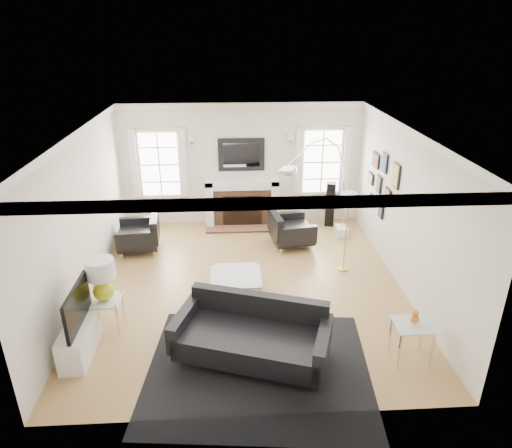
{
  "coord_description": "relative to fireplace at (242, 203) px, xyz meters",
  "views": [
    {
      "loc": [
        -0.26,
        -7.11,
        4.34
      ],
      "look_at": [
        0.18,
        0.3,
        1.09
      ],
      "focal_mm": 32.0,
      "sensor_mm": 36.0,
      "label": 1
    }
  ],
  "objects": [
    {
      "name": "speaker_tower",
      "position": [
        2.04,
        -0.14,
        -0.02
      ],
      "size": [
        0.25,
        0.25,
        1.04
      ],
      "primitive_type": "cube",
      "rotation": [
        0.0,
        0.0,
        -0.22
      ],
      "color": "black",
      "rests_on": "floor"
    },
    {
      "name": "front_wall",
      "position": [
        0.0,
        -5.79,
        0.86
      ],
      "size": [
        5.5,
        0.04,
        2.8
      ],
      "primitive_type": "cube",
      "color": "white",
      "rests_on": "floor"
    },
    {
      "name": "floor",
      "position": [
        0.0,
        -2.79,
        -0.54
      ],
      "size": [
        6.0,
        6.0,
        0.0
      ],
      "primitive_type": "plane",
      "color": "#AC8648",
      "rests_on": "ground"
    },
    {
      "name": "stick_floor_lamp",
      "position": [
        1.87,
        -2.29,
        0.82
      ],
      "size": [
        0.32,
        0.32,
        1.57
      ],
      "color": "gold",
      "rests_on": "floor"
    },
    {
      "name": "armchair_right",
      "position": [
        0.95,
        -1.17,
        -0.2
      ],
      "size": [
        0.97,
        1.05,
        0.62
      ],
      "color": "black",
      "rests_on": "floor"
    },
    {
      "name": "side_table_left",
      "position": [
        -2.2,
        -3.92,
        -0.12
      ],
      "size": [
        0.48,
        0.48,
        0.53
      ],
      "color": "silver",
      "rests_on": "floor"
    },
    {
      "name": "armchair_left",
      "position": [
        -2.14,
        -1.21,
        -0.2
      ],
      "size": [
        0.9,
        0.98,
        0.62
      ],
      "color": "black",
      "rests_on": "floor"
    },
    {
      "name": "mantel_mirror",
      "position": [
        0.0,
        0.16,
        1.11
      ],
      "size": [
        1.05,
        0.07,
        0.75
      ],
      "color": "black",
      "rests_on": "back_wall"
    },
    {
      "name": "coffee_table",
      "position": [
        -0.21,
        -3.05,
        -0.19
      ],
      "size": [
        0.87,
        0.87,
        0.39
      ],
      "color": "silver",
      "rests_on": "floor"
    },
    {
      "name": "gourd_lamp",
      "position": [
        -2.2,
        -3.92,
        0.38
      ],
      "size": [
        0.42,
        0.42,
        0.67
      ],
      "color": "#C5CE19",
      "rests_on": "side_table_left"
    },
    {
      "name": "fireplace",
      "position": [
        0.0,
        0.0,
        0.0
      ],
      "size": [
        1.7,
        0.69,
        1.11
      ],
      "color": "white",
      "rests_on": "floor"
    },
    {
      "name": "nesting_table",
      "position": [
        2.2,
        -4.87,
        -0.07
      ],
      "size": [
        0.54,
        0.45,
        0.59
      ],
      "color": "silver",
      "rests_on": "floor"
    },
    {
      "name": "window_right",
      "position": [
        1.85,
        0.16,
        0.92
      ],
      "size": [
        1.24,
        0.15,
        1.62
      ],
      "color": "white",
      "rests_on": "back_wall"
    },
    {
      "name": "sofa",
      "position": [
        0.0,
        -4.71,
        -0.17
      ],
      "size": [
        2.31,
        1.58,
        0.69
      ],
      "color": "black",
      "rests_on": "floor"
    },
    {
      "name": "arc_floor_lamp",
      "position": [
        1.49,
        -1.33,
        0.76
      ],
      "size": [
        1.71,
        1.58,
        2.42
      ],
      "color": "white",
      "rests_on": "floor"
    },
    {
      "name": "tv_unit",
      "position": [
        -2.44,
        -4.49,
        -0.21
      ],
      "size": [
        0.35,
        1.0,
        1.09
      ],
      "color": "white",
      "rests_on": "floor"
    },
    {
      "name": "area_rug",
      "position": [
        0.06,
        -4.98,
        -0.54
      ],
      "size": [
        3.23,
        2.78,
        0.01
      ],
      "primitive_type": "cube",
      "rotation": [
        0.0,
        0.0,
        -0.09
      ],
      "color": "black",
      "rests_on": "floor"
    },
    {
      "name": "gallery_wall",
      "position": [
        2.72,
        -1.5,
        0.99
      ],
      "size": [
        0.04,
        1.73,
        1.29
      ],
      "color": "black",
      "rests_on": "right_wall"
    },
    {
      "name": "back_wall",
      "position": [
        0.0,
        0.21,
        0.86
      ],
      "size": [
        5.5,
        0.04,
        2.8
      ],
      "primitive_type": "cube",
      "color": "white",
      "rests_on": "floor"
    },
    {
      "name": "window_left",
      "position": [
        -1.85,
        0.16,
        0.92
      ],
      "size": [
        1.24,
        0.15,
        1.62
      ],
      "color": "white",
      "rests_on": "back_wall"
    },
    {
      "name": "left_wall",
      "position": [
        -2.75,
        -2.79,
        0.86
      ],
      "size": [
        0.04,
        6.0,
        2.8
      ],
      "primitive_type": "cube",
      "color": "white",
      "rests_on": "floor"
    },
    {
      "name": "ceiling",
      "position": [
        0.0,
        -2.79,
        2.26
      ],
      "size": [
        5.5,
        6.0,
        0.02
      ],
      "primitive_type": "cube",
      "color": "white",
      "rests_on": "back_wall"
    },
    {
      "name": "orange_vase",
      "position": [
        2.2,
        -4.87,
        0.15
      ],
      "size": [
        0.12,
        0.12,
        0.2
      ],
      "color": "orange",
      "rests_on": "nesting_table"
    },
    {
      "name": "right_wall",
      "position": [
        2.75,
        -2.79,
        0.86
      ],
      "size": [
        0.04,
        6.0,
        2.8
      ],
      "primitive_type": "cube",
      "color": "white",
      "rests_on": "floor"
    },
    {
      "name": "crown_molding",
      "position": [
        0.0,
        -2.79,
        2.2
      ],
      "size": [
        5.5,
        6.0,
        0.12
      ],
      "primitive_type": "cube",
      "color": "white",
      "rests_on": "back_wall"
    }
  ]
}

